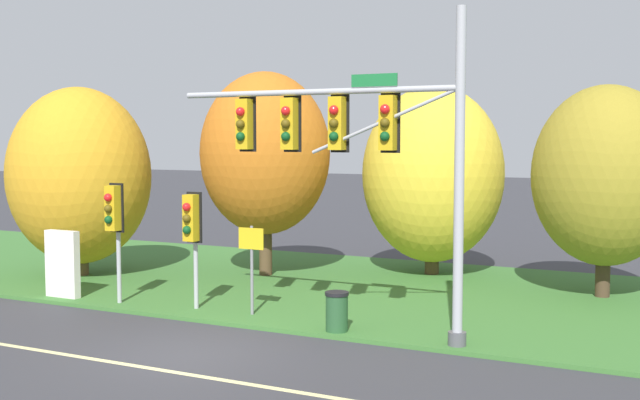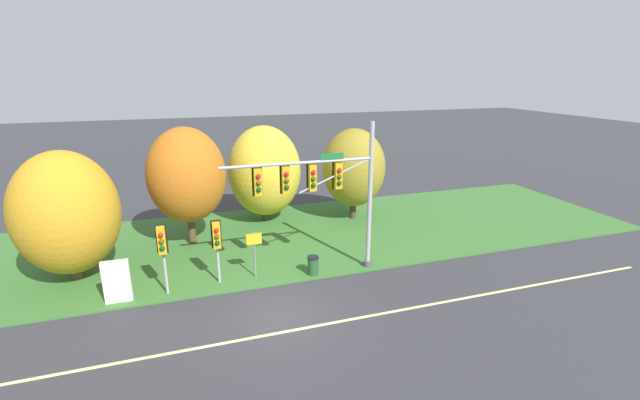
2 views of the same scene
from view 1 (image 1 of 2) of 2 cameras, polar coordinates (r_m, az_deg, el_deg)
name	(u,v)px [view 1 (image 1 of 2)]	position (r m, az deg, el deg)	size (l,w,h in m)	color
ground_plane	(183,354)	(17.71, -9.69, -10.72)	(160.00, 160.00, 0.00)	#333338
lane_stripe	(147,368)	(16.79, -12.17, -11.58)	(36.00, 0.16, 0.01)	beige
grass_verge	(346,287)	(24.65, 1.83, -6.23)	(48.00, 11.50, 0.10)	#386B2D
traffic_signal_mast	(358,142)	(18.22, 2.75, 4.16)	(7.26, 0.49, 7.30)	#9EA0A5
pedestrian_signal_near_kerb	(192,225)	(21.20, -9.12, -1.76)	(0.46, 0.55, 3.10)	#9EA0A5
pedestrian_signal_further_along	(114,216)	(22.34, -14.45, -1.11)	(0.46, 0.55, 3.29)	#9EA0A5
route_sign_post	(252,256)	(20.51, -4.89, -4.00)	(0.73, 0.08, 2.28)	slate
tree_nearest_road	(79,176)	(27.36, -16.73, 1.65)	(4.62, 4.62, 6.17)	brown
tree_left_of_mast	(265,154)	(26.24, -3.92, 3.30)	(4.25, 4.25, 6.66)	#4C3823
tree_behind_signpost	(433,174)	(26.67, 8.02, 1.81)	(4.65, 4.65, 6.23)	#4C3823
tree_mid_verge	(605,176)	(23.96, 19.64, 1.62)	(4.09, 4.09, 6.01)	#423021
info_kiosk	(62,264)	(23.90, -17.84, -4.36)	(1.10, 0.24, 1.90)	silver
trash_bin	(337,311)	(18.88, 1.20, -7.92)	(0.56, 0.56, 0.93)	#234C28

